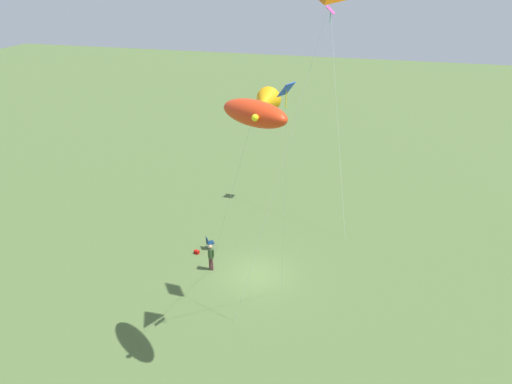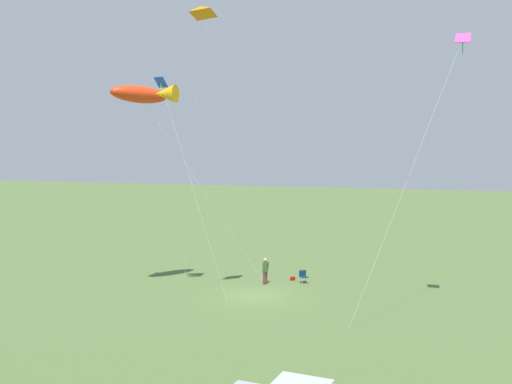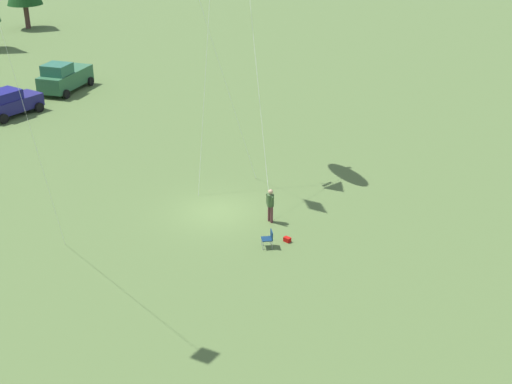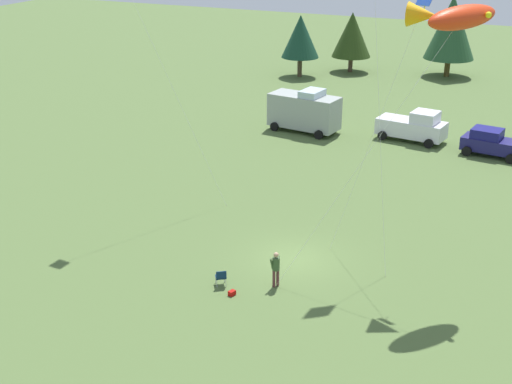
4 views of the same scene
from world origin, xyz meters
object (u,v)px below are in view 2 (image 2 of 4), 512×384
object	(u,v)px
person_kite_flyer	(265,269)
kite_delta_orange	(201,12)
folding_chair	(303,276)
kite_large_fish	(146,94)
kite_diamond_blue	(165,95)
backpack_on_grass	(293,279)
kite_diamond_rainbow	(456,55)

from	to	relation	value
person_kite_flyer	kite_delta_orange	xyz separation A→B (m)	(1.84, 6.62, 15.07)
folding_chair	kite_large_fish	world-z (taller)	kite_large_fish
kite_large_fish	kite_delta_orange	xyz separation A→B (m)	(-4.21, 2.02, 4.08)
kite_delta_orange	kite_diamond_blue	distance (m)	5.10
kite_delta_orange	kite_diamond_blue	size ratio (longest dim) A/B	1.28
person_kite_flyer	kite_delta_orange	distance (m)	16.56
kite_delta_orange	backpack_on_grass	bearing A→B (deg)	-112.13
folding_chair	kite_diamond_rainbow	size ratio (longest dim) A/B	0.06
kite_large_fish	kite_diamond_blue	xyz separation A→B (m)	(-1.56, 0.83, -0.12)
folding_chair	kite_delta_orange	world-z (taller)	kite_delta_orange
folding_chair	kite_delta_orange	bearing A→B (deg)	-63.14
kite_diamond_blue	folding_chair	bearing A→B (deg)	-136.59
person_kite_flyer	kite_diamond_blue	world-z (taller)	kite_diamond_blue
person_kite_flyer	kite_diamond_blue	xyz separation A→B (m)	(4.49, 5.43, 10.88)
folding_chair	backpack_on_grass	bearing A→B (deg)	-158.54
kite_diamond_blue	kite_delta_orange	bearing A→B (deg)	155.85
person_kite_flyer	kite_large_fish	world-z (taller)	kite_large_fish
backpack_on_grass	kite_delta_orange	xyz separation A→B (m)	(3.33, 8.19, 15.98)
backpack_on_grass	kite_delta_orange	world-z (taller)	kite_delta_orange
kite_delta_orange	kite_diamond_rainbow	size ratio (longest dim) A/B	1.12
kite_large_fish	kite_delta_orange	size ratio (longest dim) A/B	0.76
person_kite_flyer	kite_diamond_rainbow	distance (m)	17.54
kite_diamond_blue	kite_large_fish	bearing A→B (deg)	-27.95
folding_chair	kite_diamond_blue	distance (m)	14.77
person_kite_flyer	kite_large_fish	bearing A→B (deg)	-111.91
kite_large_fish	kite_diamond_rainbow	world-z (taller)	kite_diamond_rainbow
kite_delta_orange	kite_diamond_rainbow	bearing A→B (deg)	-173.29
folding_chair	kite_diamond_rainbow	distance (m)	16.93
folding_chair	kite_diamond_rainbow	world-z (taller)	kite_diamond_rainbow
backpack_on_grass	kite_delta_orange	distance (m)	18.27
backpack_on_grass	kite_diamond_blue	world-z (taller)	kite_diamond_blue
kite_large_fish	kite_diamond_rainbow	distance (m)	17.25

